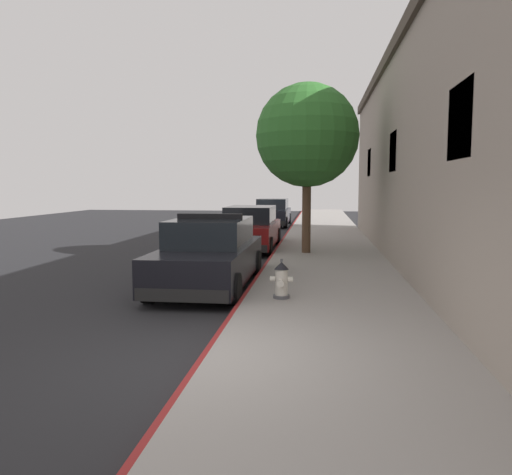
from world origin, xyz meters
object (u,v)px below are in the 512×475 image
Objects in this scene: parked_car_dark_far at (273,213)px; fire_hydrant at (281,280)px; street_tree at (307,136)px; police_cruiser at (210,255)px; parked_car_silver_ahead at (250,229)px.

fire_hydrant is (1.97, -19.59, -0.23)m from parked_car_dark_far.
parked_car_dark_far is 13.40m from street_tree.
parked_car_dark_far reaches higher than fire_hydrant.
police_cruiser is 0.90× the size of street_tree.
parked_car_dark_far is at bearing 90.62° from police_cruiser.
street_tree is (2.09, -1.97, 3.14)m from parked_car_silver_ahead.
street_tree is at bearing -43.32° from parked_car_silver_ahead.
fire_hydrant is (1.79, -8.73, -0.23)m from parked_car_silver_ahead.
fire_hydrant is at bearing -78.41° from parked_car_silver_ahead.
police_cruiser reaches higher than parked_car_dark_far.
parked_car_silver_ahead reaches higher than fire_hydrant.
parked_car_silver_ahead and parked_car_dark_far have the same top height.
street_tree reaches higher than fire_hydrant.
fire_hydrant is at bearing -84.27° from parked_car_dark_far.
parked_car_dark_far is (-0.18, 10.86, 0.00)m from parked_car_silver_ahead.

